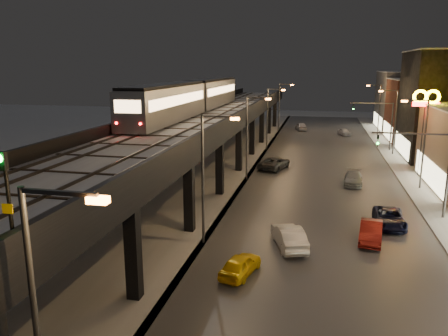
{
  "coord_description": "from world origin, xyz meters",
  "views": [
    {
      "loc": [
        6.89,
        -14.61,
        12.07
      ],
      "look_at": [
        0.33,
        15.02,
        5.0
      ],
      "focal_mm": 35.0,
      "sensor_mm": 36.0,
      "label": 1
    }
  ],
  "objects_px": {
    "car_taxi": "(240,266)",
    "car_near_white": "(289,237)",
    "rail_signal": "(5,181)",
    "car_onc_dark": "(389,218)",
    "car_onc_white": "(353,179)",
    "subway_train": "(193,96)",
    "car_onc_silver": "(371,233)",
    "car_onc_red": "(344,132)",
    "car_mid_silver": "(274,163)",
    "car_far_white": "(301,127)"
  },
  "relations": [
    {
      "from": "subway_train",
      "to": "car_onc_silver",
      "type": "height_order",
      "value": "subway_train"
    },
    {
      "from": "car_onc_dark",
      "to": "car_onc_white",
      "type": "bearing_deg",
      "value": 99.98
    },
    {
      "from": "car_near_white",
      "to": "car_onc_dark",
      "type": "bearing_deg",
      "value": -160.3
    },
    {
      "from": "car_mid_silver",
      "to": "car_onc_white",
      "type": "bearing_deg",
      "value": 164.84
    },
    {
      "from": "car_near_white",
      "to": "car_far_white",
      "type": "height_order",
      "value": "car_near_white"
    },
    {
      "from": "car_taxi",
      "to": "car_onc_silver",
      "type": "xyz_separation_m",
      "value": [
        8.04,
        6.96,
        0.07
      ]
    },
    {
      "from": "subway_train",
      "to": "car_onc_dark",
      "type": "distance_m",
      "value": 28.86
    },
    {
      "from": "car_taxi",
      "to": "car_onc_white",
      "type": "bearing_deg",
      "value": -95.22
    },
    {
      "from": "car_near_white",
      "to": "car_onc_dark",
      "type": "relative_size",
      "value": 0.97
    },
    {
      "from": "car_onc_red",
      "to": "car_taxi",
      "type": "bearing_deg",
      "value": -117.99
    },
    {
      "from": "car_onc_red",
      "to": "car_onc_silver",
      "type": "bearing_deg",
      "value": -110.0
    },
    {
      "from": "car_near_white",
      "to": "car_far_white",
      "type": "xyz_separation_m",
      "value": [
        -1.88,
        57.05,
        -0.01
      ]
    },
    {
      "from": "car_onc_dark",
      "to": "car_onc_white",
      "type": "relative_size",
      "value": 1.06
    },
    {
      "from": "rail_signal",
      "to": "car_taxi",
      "type": "height_order",
      "value": "rail_signal"
    },
    {
      "from": "car_onc_silver",
      "to": "car_taxi",
      "type": "bearing_deg",
      "value": -131.65
    },
    {
      "from": "car_taxi",
      "to": "car_onc_silver",
      "type": "height_order",
      "value": "car_onc_silver"
    },
    {
      "from": "car_onc_dark",
      "to": "car_near_white",
      "type": "bearing_deg",
      "value": -140.85
    },
    {
      "from": "car_onc_white",
      "to": "car_onc_silver",
      "type": "bearing_deg",
      "value": -85.21
    },
    {
      "from": "car_near_white",
      "to": "car_onc_silver",
      "type": "xyz_separation_m",
      "value": [
        5.56,
        2.24,
        -0.06
      ]
    },
    {
      "from": "car_near_white",
      "to": "car_onc_silver",
      "type": "height_order",
      "value": "car_near_white"
    },
    {
      "from": "subway_train",
      "to": "car_onc_red",
      "type": "relative_size",
      "value": 10.41
    },
    {
      "from": "car_mid_silver",
      "to": "car_onc_dark",
      "type": "bearing_deg",
      "value": 137.61
    },
    {
      "from": "subway_train",
      "to": "car_onc_red",
      "type": "bearing_deg",
      "value": 55.0
    },
    {
      "from": "rail_signal",
      "to": "car_onc_dark",
      "type": "height_order",
      "value": "rail_signal"
    },
    {
      "from": "car_mid_silver",
      "to": "car_onc_dark",
      "type": "height_order",
      "value": "car_mid_silver"
    },
    {
      "from": "car_onc_dark",
      "to": "car_onc_red",
      "type": "height_order",
      "value": "car_onc_dark"
    },
    {
      "from": "car_taxi",
      "to": "car_onc_dark",
      "type": "bearing_deg",
      "value": -119.08
    },
    {
      "from": "car_far_white",
      "to": "car_onc_silver",
      "type": "xyz_separation_m",
      "value": [
        7.44,
        -54.81,
        -0.05
      ]
    },
    {
      "from": "rail_signal",
      "to": "car_onc_red",
      "type": "bearing_deg",
      "value": 79.16
    },
    {
      "from": "car_onc_red",
      "to": "car_onc_dark",
      "type": "bearing_deg",
      "value": -107.92
    },
    {
      "from": "subway_train",
      "to": "car_onc_white",
      "type": "xyz_separation_m",
      "value": [
        19.06,
        -6.13,
        -7.83
      ]
    },
    {
      "from": "rail_signal",
      "to": "car_taxi",
      "type": "xyz_separation_m",
      "value": [
        4.8,
        12.67,
        -8.16
      ]
    },
    {
      "from": "car_onc_silver",
      "to": "car_onc_red",
      "type": "height_order",
      "value": "car_onc_silver"
    },
    {
      "from": "rail_signal",
      "to": "car_onc_silver",
      "type": "distance_m",
      "value": 24.81
    },
    {
      "from": "car_far_white",
      "to": "car_onc_red",
      "type": "xyz_separation_m",
      "value": [
        7.9,
        -4.96,
        -0.13
      ]
    },
    {
      "from": "car_near_white",
      "to": "car_onc_red",
      "type": "xyz_separation_m",
      "value": [
        6.02,
        52.09,
        -0.14
      ]
    },
    {
      "from": "car_taxi",
      "to": "car_mid_silver",
      "type": "xyz_separation_m",
      "value": [
        -0.96,
        27.86,
        0.13
      ]
    },
    {
      "from": "car_taxi",
      "to": "car_mid_silver",
      "type": "height_order",
      "value": "car_mid_silver"
    },
    {
      "from": "car_onc_silver",
      "to": "car_onc_dark",
      "type": "xyz_separation_m",
      "value": [
        1.72,
        3.48,
        -0.04
      ]
    },
    {
      "from": "car_near_white",
      "to": "car_mid_silver",
      "type": "relative_size",
      "value": 0.85
    },
    {
      "from": "subway_train",
      "to": "rail_signal",
      "type": "xyz_separation_m",
      "value": [
        6.4,
        -41.33,
        0.3
      ]
    },
    {
      "from": "car_near_white",
      "to": "car_onc_red",
      "type": "relative_size",
      "value": 1.26
    },
    {
      "from": "car_far_white",
      "to": "car_onc_dark",
      "type": "distance_m",
      "value": 52.14
    },
    {
      "from": "car_mid_silver",
      "to": "car_near_white",
      "type": "bearing_deg",
      "value": 114.45
    },
    {
      "from": "car_far_white",
      "to": "car_onc_dark",
      "type": "height_order",
      "value": "car_far_white"
    },
    {
      "from": "car_taxi",
      "to": "car_near_white",
      "type": "bearing_deg",
      "value": -103.71
    },
    {
      "from": "car_onc_white",
      "to": "subway_train",
      "type": "bearing_deg",
      "value": 166.26
    },
    {
      "from": "car_onc_white",
      "to": "car_onc_red",
      "type": "bearing_deg",
      "value": 93.02
    },
    {
      "from": "rail_signal",
      "to": "car_far_white",
      "type": "bearing_deg",
      "value": 85.85
    },
    {
      "from": "rail_signal",
      "to": "car_near_white",
      "type": "relative_size",
      "value": 0.66
    }
  ]
}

